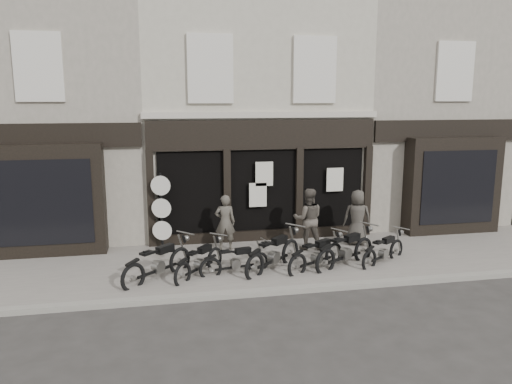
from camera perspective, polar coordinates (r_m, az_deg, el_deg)
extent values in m
plane|color=#2D2B28|center=(13.29, 3.48, -9.35)|extent=(90.00, 90.00, 0.00)
cube|color=slate|center=(14.09, 2.55, -7.90)|extent=(30.00, 4.20, 0.12)
cube|color=gray|center=(12.14, 4.99, -11.03)|extent=(30.00, 0.25, 0.13)
cube|color=#B4AE9A|center=(18.36, -1.15, 9.26)|extent=(7.20, 6.00, 8.20)
cube|color=black|center=(15.37, 0.87, 6.57)|extent=(7.10, 0.18, 0.90)
cube|color=black|center=(15.69, 0.80, -0.53)|extent=(6.50, 0.10, 2.95)
cube|color=black|center=(15.92, 0.84, -5.11)|extent=(7.10, 0.20, 0.44)
cube|color=#B2A99A|center=(15.37, 0.85, 8.81)|extent=(7.30, 0.22, 0.18)
cube|color=beige|center=(15.13, -5.25, 13.86)|extent=(1.35, 0.12, 2.00)
cube|color=black|center=(15.16, -5.26, 13.85)|extent=(1.05, 0.06, 1.70)
cube|color=beige|center=(15.79, 6.72, 13.69)|extent=(1.35, 0.12, 2.00)
cube|color=black|center=(15.82, 6.68, 13.69)|extent=(1.05, 0.06, 1.70)
cube|color=black|center=(15.27, -11.90, -0.88)|extent=(0.22, 0.22, 3.00)
cube|color=black|center=(15.41, -3.33, -0.57)|extent=(0.22, 0.22, 3.00)
cube|color=black|center=(15.87, 4.93, -0.25)|extent=(0.22, 0.22, 3.00)
cube|color=black|center=(16.65, 12.56, 0.04)|extent=(0.22, 0.22, 3.00)
cube|color=beige|center=(15.38, 0.95, 2.08)|extent=(0.55, 0.04, 0.75)
cube|color=beige|center=(16.06, 9.00, 1.41)|extent=(0.55, 0.04, 0.75)
cube|color=beige|center=(15.45, 0.21, -0.32)|extent=(0.55, 0.04, 0.75)
cube|color=gray|center=(18.35, -21.31, 8.55)|extent=(5.50, 6.00, 8.20)
cube|color=black|center=(15.33, -22.84, -0.88)|extent=(3.20, 0.70, 3.20)
cube|color=black|center=(14.99, -23.10, -1.14)|extent=(2.60, 0.06, 2.40)
cube|color=black|center=(15.39, -23.10, 5.92)|extent=(5.40, 0.16, 0.70)
cube|color=beige|center=(15.39, -23.62, 12.98)|extent=(1.30, 0.10, 1.90)
cube|color=black|center=(15.42, -23.59, 12.98)|extent=(1.00, 0.06, 1.60)
cube|color=gray|center=(20.44, 16.89, 8.96)|extent=(5.50, 6.00, 8.20)
cube|color=black|center=(17.77, 21.50, 0.70)|extent=(3.20, 0.70, 3.20)
cube|color=black|center=(17.48, 22.11, 0.50)|extent=(2.60, 0.06, 2.40)
cube|color=black|center=(17.83, 21.38, 6.57)|extent=(5.40, 0.16, 0.70)
cube|color=beige|center=(17.83, 21.78, 12.67)|extent=(1.30, 0.10, 1.90)
cube|color=black|center=(17.85, 21.73, 12.67)|extent=(1.00, 0.06, 1.60)
torus|color=black|center=(13.32, -8.71, -7.78)|extent=(0.60, 0.56, 0.73)
torus|color=black|center=(12.33, -13.87, -9.49)|extent=(0.60, 0.56, 0.73)
cube|color=black|center=(12.83, -11.18, -8.79)|extent=(0.97, 0.90, 0.06)
cube|color=gray|center=(12.81, -11.12, -8.41)|extent=(0.32, 0.32, 0.28)
cube|color=black|center=(12.85, -10.34, -6.41)|extent=(0.49, 0.47, 0.18)
cube|color=black|center=(12.46, -12.36, -6.83)|extent=(0.38, 0.38, 0.06)
cylinder|color=gray|center=(13.27, -8.08, -4.63)|extent=(0.45, 0.48, 0.04)
torus|color=black|center=(13.46, -4.76, -7.65)|extent=(0.49, 0.55, 0.65)
torus|color=black|center=(12.40, -8.39, -9.36)|extent=(0.49, 0.55, 0.65)
cube|color=black|center=(12.94, -6.50, -8.64)|extent=(0.77, 0.90, 0.06)
cube|color=gray|center=(12.93, -6.45, -8.29)|extent=(0.28, 0.29, 0.25)
cube|color=black|center=(12.99, -5.89, -6.49)|extent=(0.41, 0.44, 0.16)
cube|color=black|center=(12.56, -7.31, -6.94)|extent=(0.33, 0.34, 0.06)
cylinder|color=gray|center=(13.45, -4.30, -4.85)|extent=(0.45, 0.39, 0.03)
torus|color=black|center=(13.21, 0.21, -8.08)|extent=(0.61, 0.20, 0.61)
torus|color=black|center=(12.78, -5.23, -8.77)|extent=(0.61, 0.20, 0.61)
cube|color=black|center=(12.99, -2.46, -8.58)|extent=(1.05, 0.26, 0.05)
cube|color=gray|center=(12.98, -2.39, -8.27)|extent=(0.24, 0.20, 0.23)
cube|color=black|center=(12.94, -1.50, -6.73)|extent=(0.43, 0.23, 0.15)
cube|color=black|center=(12.77, -3.62, -6.82)|extent=(0.30, 0.23, 0.05)
cylinder|color=gray|center=(13.11, 1.00, -5.52)|extent=(0.14, 0.52, 0.03)
torus|color=black|center=(13.87, 3.91, -6.89)|extent=(0.63, 0.56, 0.75)
torus|color=black|center=(12.65, -0.17, -8.62)|extent=(0.63, 0.56, 0.75)
cube|color=black|center=(13.26, 1.97, -7.90)|extent=(1.02, 0.90, 0.07)
cube|color=gray|center=(13.25, 2.03, -7.52)|extent=(0.33, 0.32, 0.29)
cube|color=black|center=(13.33, 2.71, -5.53)|extent=(0.50, 0.47, 0.19)
cube|color=black|center=(12.84, 1.12, -5.95)|extent=(0.39, 0.38, 0.07)
cylinder|color=gray|center=(13.86, 4.51, -3.79)|extent=(0.45, 0.51, 0.04)
torus|color=black|center=(13.92, 8.85, -7.07)|extent=(0.63, 0.42, 0.68)
torus|color=black|center=(12.89, 4.73, -8.44)|extent=(0.63, 0.42, 0.68)
cube|color=black|center=(13.41, 6.87, -7.90)|extent=(1.04, 0.65, 0.06)
cube|color=gray|center=(13.40, 6.94, -7.56)|extent=(0.30, 0.28, 0.26)
cube|color=black|center=(13.46, 7.65, -5.81)|extent=(0.48, 0.38, 0.17)
cube|color=black|center=(13.05, 6.05, -6.12)|extent=(0.36, 0.32, 0.06)
cylinder|color=gray|center=(13.90, 9.50, -4.30)|extent=(0.32, 0.51, 0.04)
torus|color=black|center=(14.35, 12.13, -6.51)|extent=(0.69, 0.45, 0.74)
torus|color=black|center=(13.17, 7.93, -7.93)|extent=(0.69, 0.45, 0.74)
cube|color=black|center=(13.77, 10.12, -7.37)|extent=(1.15, 0.69, 0.07)
cube|color=gray|center=(13.76, 10.19, -7.01)|extent=(0.32, 0.30, 0.28)
cube|color=black|center=(13.84, 10.93, -5.14)|extent=(0.53, 0.41, 0.19)
cube|color=black|center=(13.36, 9.30, -5.45)|extent=(0.39, 0.35, 0.07)
cylinder|color=gray|center=(14.35, 12.82, -3.56)|extent=(0.35, 0.57, 0.04)
torus|color=black|center=(14.76, 15.71, -6.41)|extent=(0.58, 0.41, 0.63)
torus|color=black|center=(13.66, 12.81, -7.66)|extent=(0.58, 0.41, 0.63)
cube|color=black|center=(14.22, 14.31, -7.16)|extent=(0.95, 0.64, 0.06)
cube|color=gray|center=(14.21, 14.36, -6.86)|extent=(0.28, 0.26, 0.24)
cube|color=black|center=(14.30, 14.90, -5.30)|extent=(0.44, 0.36, 0.16)
cube|color=black|center=(13.86, 13.78, -5.60)|extent=(0.33, 0.31, 0.06)
cylinder|color=gray|center=(14.77, 16.23, -3.96)|extent=(0.32, 0.47, 0.03)
imported|color=#46423A|center=(14.76, -3.55, -3.47)|extent=(0.65, 0.47, 1.65)
imported|color=#49433B|center=(14.86, 5.98, -3.07)|extent=(0.99, 0.83, 1.83)
imported|color=#39352F|center=(15.52, 11.49, -2.87)|extent=(0.96, 0.76, 1.70)
cylinder|color=black|center=(15.34, -10.60, -6.63)|extent=(0.38, 0.38, 0.06)
cylinder|color=black|center=(15.04, -10.75, -2.37)|extent=(0.07, 0.07, 2.40)
cylinder|color=black|center=(14.85, -10.86, 0.74)|extent=(0.58, 0.18, 0.58)
cylinder|color=beige|center=(14.82, -10.86, 0.73)|extent=(0.57, 0.15, 0.58)
cylinder|color=black|center=(14.98, -10.77, -1.82)|extent=(0.58, 0.18, 0.58)
cylinder|color=beige|center=(14.95, -10.77, -1.84)|extent=(0.57, 0.15, 0.58)
cylinder|color=black|center=(15.14, -10.68, -4.33)|extent=(0.58, 0.18, 0.58)
cylinder|color=beige|center=(15.11, -10.68, -4.35)|extent=(0.57, 0.15, 0.58)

